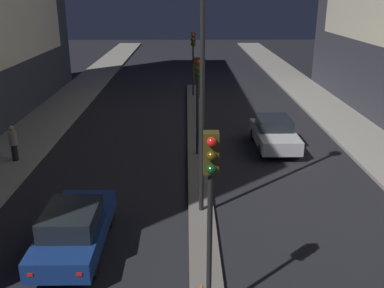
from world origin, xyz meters
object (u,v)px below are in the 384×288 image
at_px(car_right_lane, 274,133).
at_px(street_lamp, 203,22).
at_px(traffic_light_near, 210,186).
at_px(car_left_lane, 75,228).
at_px(traffic_light_far, 193,50).
at_px(traffic_light_mid, 198,85).
at_px(pedestrian_on_left_sidewalk, 13,142).

bearing_deg(car_right_lane, street_lamp, -119.87).
distance_m(traffic_light_near, car_left_lane, 5.45).
xyz_separation_m(traffic_light_near, car_left_lane, (-3.81, 2.83, -2.68)).
bearing_deg(traffic_light_far, street_lamp, -90.00).
bearing_deg(traffic_light_far, traffic_light_near, -90.00).
distance_m(car_left_lane, car_right_lane, 11.68).
bearing_deg(traffic_light_near, traffic_light_mid, 90.00).
bearing_deg(street_lamp, traffic_light_far, 90.00).
relative_size(traffic_light_far, street_lamp, 0.48).
height_order(traffic_light_far, street_lamp, street_lamp).
height_order(traffic_light_far, car_right_lane, traffic_light_far).
bearing_deg(traffic_light_near, car_right_lane, 71.92).
xyz_separation_m(traffic_light_mid, car_left_lane, (-3.81, -7.63, -2.68)).
bearing_deg(street_lamp, car_right_lane, 60.13).
bearing_deg(traffic_light_far, car_right_lane, -70.59).
height_order(traffic_light_mid, car_right_lane, traffic_light_mid).
distance_m(traffic_light_mid, car_left_lane, 8.94).
bearing_deg(traffic_light_near, car_left_lane, 143.43).
relative_size(street_lamp, car_right_lane, 2.26).
xyz_separation_m(car_left_lane, car_right_lane, (7.62, 8.85, 0.00)).
xyz_separation_m(street_lamp, car_left_lane, (-3.81, -2.21, -5.69)).
xyz_separation_m(traffic_light_far, car_left_lane, (-3.81, -19.67, -2.68)).
height_order(street_lamp, car_left_lane, street_lamp).
height_order(traffic_light_far, car_left_lane, traffic_light_far).
distance_m(car_left_lane, pedestrian_on_left_sidewalk, 8.22).
xyz_separation_m(street_lamp, car_right_lane, (3.81, 6.64, -5.69)).
bearing_deg(car_right_lane, traffic_light_mid, -162.38).
distance_m(traffic_light_near, traffic_light_mid, 10.46).
height_order(traffic_light_near, car_right_lane, traffic_light_near).
height_order(traffic_light_near, car_left_lane, traffic_light_near).
height_order(car_left_lane, pedestrian_on_left_sidewalk, pedestrian_on_left_sidewalk).
bearing_deg(car_right_lane, car_left_lane, -130.76).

